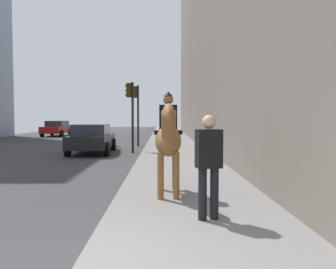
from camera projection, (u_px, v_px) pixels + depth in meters
name	position (u px, v px, depth m)	size (l,w,h in m)	color
mounted_horse_near	(168.00, 139.00, 7.39)	(2.15, 0.60, 2.22)	brown
pedestrian_greeting	(209.00, 160.00, 5.61)	(0.32, 0.44, 1.70)	black
car_near_lane	(92.00, 138.00, 17.16)	(4.57, 2.10, 1.44)	black
car_mid_lane	(57.00, 128.00, 32.64)	(4.31, 2.06, 1.44)	maroon
traffic_light_near_curb	(131.00, 105.00, 17.21)	(0.20, 0.44, 3.51)	black
traffic_light_far_curb	(137.00, 105.00, 21.19)	(0.20, 0.44, 3.71)	black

